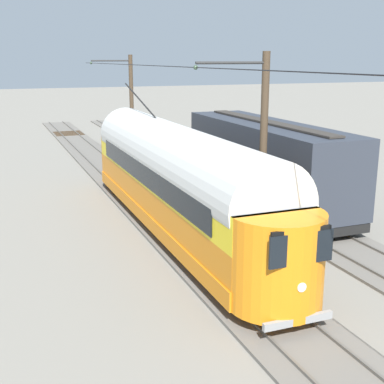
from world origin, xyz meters
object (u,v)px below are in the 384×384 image
catenary_pole_mid_near (261,145)px  catenary_pole_foreground (131,104)px  vintage_streetcar (175,176)px  boxcar_adjacent (266,161)px  switch_stand (220,157)px

catenary_pole_mid_near → catenary_pole_foreground: bearing=-90.0°
vintage_streetcar → boxcar_adjacent: bearing=-159.5°
boxcar_adjacent → catenary_pole_mid_near: bearing=58.4°
switch_stand → catenary_pole_foreground: bearing=-54.7°
vintage_streetcar → catenary_pole_mid_near: size_ratio=2.61×
catenary_pole_foreground → switch_stand: size_ratio=5.70×
switch_stand → catenary_pole_mid_near: bearing=71.9°
catenary_pole_foreground → switch_stand: 7.88m
switch_stand → vintage_streetcar: bearing=57.5°
vintage_streetcar → catenary_pole_foreground: 16.91m
vintage_streetcar → boxcar_adjacent: size_ratio=1.58×
catenary_pole_mid_near → switch_stand: size_ratio=5.70×
catenary_pole_foreground → catenary_pole_mid_near: size_ratio=1.00×
catenary_pole_foreground → catenary_pole_mid_near: (0.00, 18.87, 0.00)m
boxcar_adjacent → catenary_pole_foreground: 15.02m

